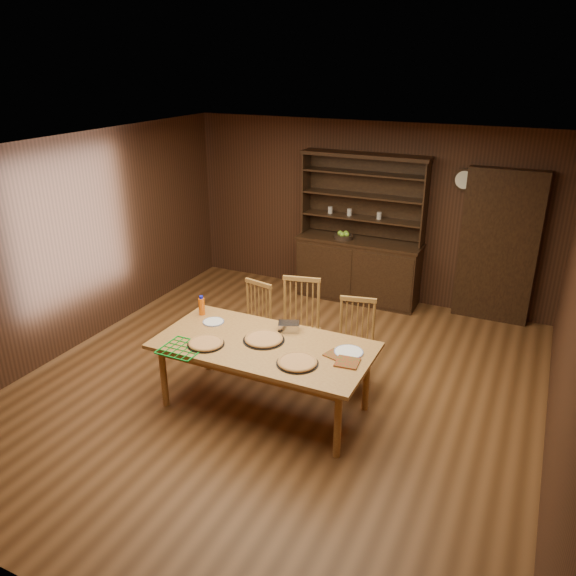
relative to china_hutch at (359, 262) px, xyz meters
The scene contains 20 objects.
floor 2.82m from the china_hutch, 89.99° to the right, with size 6.00×6.00×0.00m, color brown.
room_shell 2.92m from the china_hutch, 89.99° to the right, with size 6.00×6.00×6.00m.
china_hutch is the anchor object (origin of this frame).
doorway 1.96m from the china_hutch, ahead, with size 1.00×0.18×2.10m, color #311F10.
wall_clock 1.89m from the china_hutch, ahead, with size 0.30×0.05×0.30m.
dining_table 3.15m from the china_hutch, 89.00° to the right, with size 2.19×1.09×0.75m.
chair_left 2.36m from the china_hutch, 102.78° to the right, with size 0.48×0.46×0.99m.
chair_center 2.26m from the china_hutch, 88.74° to the right, with size 0.54×0.53×1.12m.
chair_right 2.42m from the china_hutch, 72.12° to the right, with size 0.49×0.48×1.02m.
pizza_left 3.45m from the china_hutch, 97.67° to the right, with size 0.37×0.37×0.04m.
pizza_right 3.41m from the china_hutch, 81.15° to the right, with size 0.40×0.40×0.04m.
pizza_center 3.09m from the china_hutch, 89.58° to the right, with size 0.43×0.43×0.04m.
cooling_rack 3.64m from the china_hutch, 99.87° to the right, with size 0.39×0.39×0.02m, color #0B9523, non-canonical shape.
plate_left 3.03m from the china_hutch, 102.70° to the right, with size 0.23×0.23×0.02m.
plate_right 3.10m from the china_hutch, 73.29° to the right, with size 0.29×0.29×0.02m.
foil_dish 2.78m from the china_hutch, 86.81° to the right, with size 0.22×0.16×0.09m, color silver.
juice_bottle 2.98m from the china_hutch, 107.51° to the right, with size 0.07×0.07×0.22m.
pot_holder_a 3.30m from the china_hutch, 73.34° to the right, with size 0.22×0.22×0.02m, color red.
pot_holder_b 3.17m from the china_hutch, 75.58° to the right, with size 0.18×0.18×0.01m, color red.
fruit_bowl 0.46m from the china_hutch, 163.77° to the right, with size 0.28×0.28×0.12m.
Camera 1 is at (2.41, -4.81, 3.42)m, focal length 35.00 mm.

